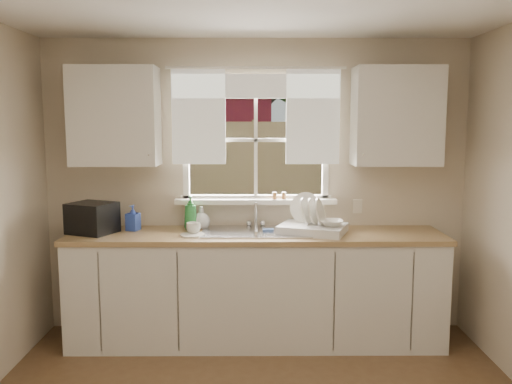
{
  "coord_description": "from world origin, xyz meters",
  "views": [
    {
      "loc": [
        -0.02,
        -2.63,
        1.82
      ],
      "look_at": [
        0.0,
        1.65,
        1.25
      ],
      "focal_mm": 38.0,
      "sensor_mm": 36.0,
      "label": 1
    }
  ],
  "objects_px": {
    "cup": "(193,228)",
    "dish_rack": "(312,225)",
    "soap_bottle_a": "(191,213)",
    "black_appliance": "(92,218)"
  },
  "relations": [
    {
      "from": "dish_rack",
      "to": "soap_bottle_a",
      "type": "bearing_deg",
      "value": 172.37
    },
    {
      "from": "dish_rack",
      "to": "black_appliance",
      "type": "bearing_deg",
      "value": 179.86
    },
    {
      "from": "dish_rack",
      "to": "black_appliance",
      "type": "distance_m",
      "value": 1.78
    },
    {
      "from": "soap_bottle_a",
      "to": "cup",
      "type": "distance_m",
      "value": 0.2
    },
    {
      "from": "soap_bottle_a",
      "to": "cup",
      "type": "bearing_deg",
      "value": -94.16
    },
    {
      "from": "dish_rack",
      "to": "black_appliance",
      "type": "height_order",
      "value": "dish_rack"
    },
    {
      "from": "soap_bottle_a",
      "to": "dish_rack",
      "type": "bearing_deg",
      "value": -25.01
    },
    {
      "from": "cup",
      "to": "dish_rack",
      "type": "bearing_deg",
      "value": 1.22
    },
    {
      "from": "cup",
      "to": "black_appliance",
      "type": "bearing_deg",
      "value": 176.63
    },
    {
      "from": "dish_rack",
      "to": "soap_bottle_a",
      "type": "distance_m",
      "value": 1.01
    }
  ]
}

